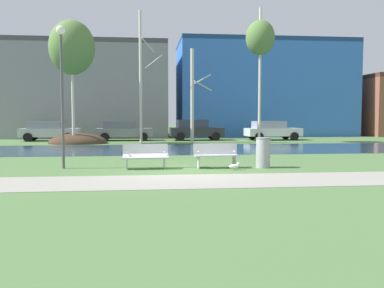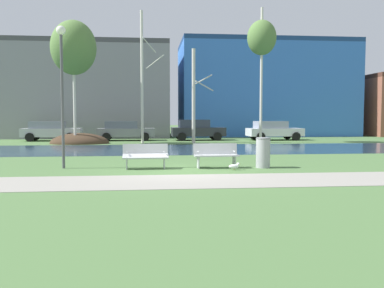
# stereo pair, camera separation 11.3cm
# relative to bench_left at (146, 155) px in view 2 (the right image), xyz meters

# --- Properties ---
(ground_plane) EXTENTS (120.00, 120.00, 0.00)m
(ground_plane) POSITION_rel_bench_left_xyz_m (1.26, 9.12, -0.47)
(ground_plane) COLOR #4C703D
(paved_path_strip) EXTENTS (60.00, 2.57, 0.01)m
(paved_path_strip) POSITION_rel_bench_left_xyz_m (1.26, -2.96, -0.47)
(paved_path_strip) COLOR gray
(paved_path_strip) RESTS_ON ground
(river_band) EXTENTS (80.00, 7.46, 0.01)m
(river_band) POSITION_rel_bench_left_xyz_m (1.26, 8.50, -0.47)
(river_band) COLOR #284256
(river_band) RESTS_ON ground
(soil_mound) EXTENTS (3.96, 2.94, 1.41)m
(soil_mound) POSITION_rel_bench_left_xyz_m (-4.62, 13.93, -0.47)
(soil_mound) COLOR #423021
(soil_mound) RESTS_ON ground
(bench_left) EXTENTS (1.61, 0.60, 0.87)m
(bench_left) POSITION_rel_bench_left_xyz_m (0.00, 0.00, 0.00)
(bench_left) COLOR #B2B5B7
(bench_left) RESTS_ON ground
(bench_right) EXTENTS (1.61, 0.60, 0.87)m
(bench_right) POSITION_rel_bench_left_xyz_m (2.52, 0.00, 0.00)
(bench_right) COLOR #B2B5B7
(bench_right) RESTS_ON ground
(trash_bin) EXTENTS (0.53, 0.53, 1.09)m
(trash_bin) POSITION_rel_bench_left_xyz_m (4.21, -0.14, 0.09)
(trash_bin) COLOR #999B9E
(trash_bin) RESTS_ON ground
(seagull) EXTENTS (0.42, 0.16, 0.25)m
(seagull) POSITION_rel_bench_left_xyz_m (3.05, -0.66, -0.34)
(seagull) COLOR white
(seagull) RESTS_ON ground
(streetlamp) EXTENTS (0.32, 0.32, 5.00)m
(streetlamp) POSITION_rel_bench_left_xyz_m (-2.90, 0.39, 2.90)
(streetlamp) COLOR #4C4C51
(streetlamp) RESTS_ON ground
(birch_far_left) EXTENTS (2.94, 2.94, 8.09)m
(birch_far_left) POSITION_rel_bench_left_xyz_m (-4.79, 13.25, 5.82)
(birch_far_left) COLOR beige
(birch_far_left) RESTS_ON ground
(birch_left) EXTENTS (1.61, 2.49, 8.98)m
(birch_left) POSITION_rel_bench_left_xyz_m (-0.35, 13.91, 4.09)
(birch_left) COLOR beige
(birch_left) RESTS_ON ground
(birch_center_left) EXTENTS (1.49, 2.61, 6.42)m
(birch_center_left) POSITION_rel_bench_left_xyz_m (3.16, 13.50, 2.80)
(birch_center_left) COLOR beige
(birch_center_left) RESTS_ON ground
(birch_center) EXTENTS (2.01, 2.01, 9.32)m
(birch_center) POSITION_rel_bench_left_xyz_m (7.87, 13.67, 6.72)
(birch_center) COLOR beige
(birch_center) RESTS_ON ground
(parked_van_nearest_silver) EXTENTS (4.33, 2.03, 1.46)m
(parked_van_nearest_silver) POSITION_rel_bench_left_xyz_m (-7.26, 17.09, 0.30)
(parked_van_nearest_silver) COLOR #B2B5BC
(parked_van_nearest_silver) RESTS_ON ground
(parked_sedan_second_grey) EXTENTS (4.32, 2.09, 1.47)m
(parked_sedan_second_grey) POSITION_rel_bench_left_xyz_m (-1.78, 16.95, 0.30)
(parked_sedan_second_grey) COLOR slate
(parked_sedan_second_grey) RESTS_ON ground
(parked_hatch_third_dark) EXTENTS (4.12, 2.03, 1.58)m
(parked_hatch_third_dark) POSITION_rel_bench_left_xyz_m (3.72, 16.82, 0.35)
(parked_hatch_third_dark) COLOR #282B30
(parked_hatch_third_dark) RESTS_ON ground
(parked_wagon_fourth_white) EXTENTS (4.22, 2.16, 1.47)m
(parked_wagon_fourth_white) POSITION_rel_bench_left_xyz_m (9.61, 16.40, 0.30)
(parked_wagon_fourth_white) COLOR silver
(parked_wagon_fourth_white) RESTS_ON ground
(building_grey_warehouse) EXTENTS (13.66, 9.86, 8.20)m
(building_grey_warehouse) POSITION_rel_bench_left_xyz_m (-5.05, 24.48, 3.63)
(building_grey_warehouse) COLOR gray
(building_grey_warehouse) RESTS_ON ground
(building_blue_store) EXTENTS (16.18, 7.95, 8.85)m
(building_blue_store) POSITION_rel_bench_left_xyz_m (11.14, 24.67, 3.95)
(building_blue_store) COLOR #3870C6
(building_blue_store) RESTS_ON ground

